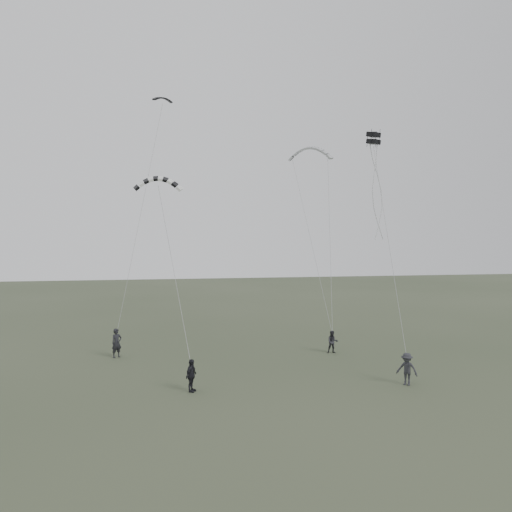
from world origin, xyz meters
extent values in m
plane|color=#37412C|center=(0.00, 0.00, 0.00)|extent=(140.00, 140.00, 0.00)
imported|color=black|center=(-7.67, 7.48, 0.93)|extent=(0.81, 0.75, 1.86)
imported|color=#242429|center=(6.37, 6.03, 0.75)|extent=(0.82, 0.70, 1.49)
imported|color=black|center=(-3.41, -0.66, 0.82)|extent=(0.83, 1.03, 1.63)
imported|color=#27282C|center=(7.70, -1.65, 0.84)|extent=(1.22, 1.21, 1.69)
camera|label=1|loc=(-4.89, -25.41, 7.64)|focal=35.00mm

